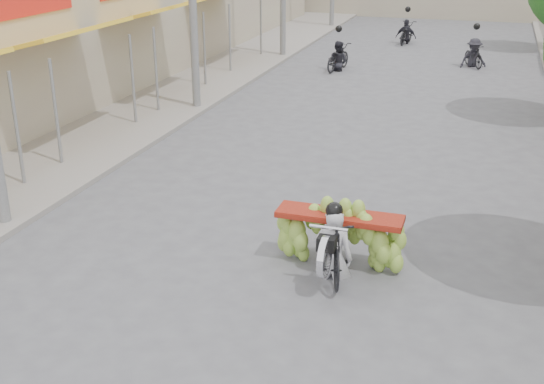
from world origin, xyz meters
The scene contains 6 objects.
ground centered at (0.00, 0.00, 0.00)m, with size 120.00×120.00×0.00m, color #57575C.
sidewalk_left centered at (-7.00, 15.00, 0.06)m, with size 4.00×60.00×0.12m, color gray.
banana_motorbike centered at (0.94, 3.20, 0.72)m, with size 2.20×1.95×2.18m.
bg_motorbike_a centered at (-2.59, 19.03, 0.73)m, with size 0.98×1.87×1.95m.
bg_motorbike_b centered at (2.35, 21.27, 0.87)m, with size 1.19×1.57×1.95m.
bg_motorbike_c centered at (-0.89, 25.94, 0.78)m, with size 1.03×1.83×1.95m.
Camera 1 is at (3.01, -6.65, 5.40)m, focal length 45.00 mm.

